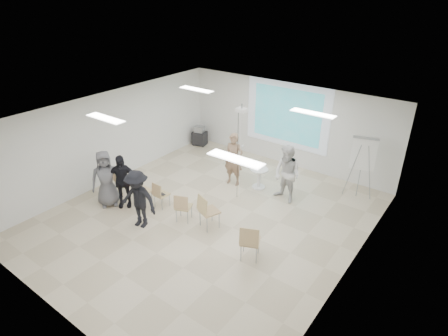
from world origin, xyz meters
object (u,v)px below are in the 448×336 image
Objects in this scene: chair_left_inner at (160,193)px; chair_right_far at (250,240)px; audience_mid at (138,196)px; audience_outer at (105,176)px; chair_left_mid at (140,189)px; chair_center at (183,206)px; chair_right_inner at (207,209)px; av_cart at (200,136)px; player_right at (287,171)px; audience_left at (121,177)px; player_left at (234,156)px; flipchart_easel at (364,154)px; laptop at (162,193)px; chair_far_left at (120,179)px; pedestal_table at (259,177)px.

chair_left_inner is 3.43m from chair_right_far.
audience_outer is (-1.59, 0.18, 0.02)m from audience_mid.
chair_center is at bearing 12.76° from chair_left_mid.
chair_right_inner is 5.83m from av_cart.
player_right is at bearing 35.11° from chair_center.
audience_left is at bearing 158.12° from chair_right_far.
audience_outer reaches higher than chair_right_far.
audience_left is at bearing -147.25° from chair_left_inner.
chair_center reaches higher than chair_left_inner.
player_left is 1.90m from player_right.
player_right is 4.38m from audience_mid.
chair_left_mid is 1.15× the size of av_cart.
audience_left is (-2.70, -0.59, 0.35)m from chair_right_inner.
flipchart_easel reaches higher than audience_mid.
chair_right_far is 0.50× the size of audience_outer.
flipchart_easel is (4.46, 4.01, 1.02)m from laptop.
player_right is 1.05× the size of audience_mid.
chair_far_left is 7.45m from flipchart_easel.
chair_left_mid is at bearing -126.53° from pedestal_table.
chair_left_mid is at bearing -126.88° from player_left.
audience_left reaches higher than chair_center.
audience_mid is at bearing -14.68° from chair_far_left.
chair_left_mid reaches higher than chair_far_left.
chair_far_left is 1.02× the size of chair_center.
chair_left_inner is (0.54, 0.26, -0.06)m from chair_left_mid.
pedestal_table is 0.79× the size of chair_far_left.
chair_right_inner is at bearing 179.51° from laptop.
chair_right_far is 0.50× the size of flipchart_easel.
chair_left_mid is 4.89m from av_cart.
chair_right_far is (3.41, -0.39, 0.10)m from chair_left_inner.
chair_center reaches higher than pedestal_table.
laptop is at bearing 19.26° from chair_far_left.
audience_left is at bearing -146.97° from chair_right_inner.
chair_far_left is at bearing -96.38° from av_cart.
audience_mid is at bearing -125.96° from chair_right_inner.
flipchart_easel reaches higher than chair_right_inner.
audience_outer is at bearing -62.47° from chair_far_left.
audience_mid is (-0.81, -0.84, 0.43)m from chair_center.
player_left is at bearing 68.11° from audience_mid.
chair_left_mid is 1.13m from audience_mid.
chair_left_mid is 0.47× the size of flipchart_easel.
player_right is 2.46× the size of av_cart.
audience_left reaches higher than chair_right_inner.
audience_mid reaches higher than pedestal_table.
flipchart_easel is at bearing 56.05° from player_right.
av_cart is at bearing 174.19° from player_right.
audience_outer reaches higher than chair_left_mid.
player_right reaches higher than chair_right_far.
laptop is 6.09m from flipchart_easel.
audience_outer reaches higher than av_cart.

